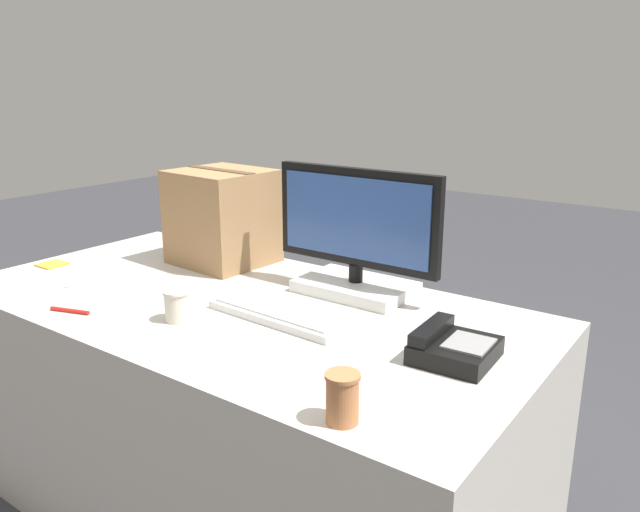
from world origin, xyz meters
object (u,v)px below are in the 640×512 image
sticky_note_pad (52,264)px  paper_cup_right (342,398)px  keyboard (280,313)px  cardboard_box (222,217)px  paper_cup_left (177,305)px  pen_marker (70,311)px  spoon (79,284)px  monitor (356,243)px  desk_phone (453,348)px

sticky_note_pad → paper_cup_right: bearing=-10.6°
keyboard → cardboard_box: 0.62m
paper_cup_left → paper_cup_right: size_ratio=0.85×
paper_cup_right → pen_marker: size_ratio=0.83×
spoon → sticky_note_pad: bearing=-92.4°
keyboard → pen_marker: keyboard is taller
monitor → pen_marker: size_ratio=4.47×
paper_cup_right → spoon: paper_cup_right is taller
paper_cup_right → sticky_note_pad: bearing=169.4°
paper_cup_left → sticky_note_pad: (-0.77, 0.10, -0.04)m
keyboard → desk_phone: (0.50, 0.04, 0.02)m
spoon → desk_phone: bearing=111.1°
desk_phone → paper_cup_right: 0.40m
pen_marker → sticky_note_pad: size_ratio=1.41×
paper_cup_left → paper_cup_right: (0.66, -0.17, 0.01)m
sticky_note_pad → monitor: bearing=20.5°
spoon → cardboard_box: bearing=168.8°
keyboard → paper_cup_left: bearing=-137.6°
sticky_note_pad → keyboard: bearing=5.0°
spoon → paper_cup_left: bearing=99.1°
keyboard → spoon: (-0.72, -0.16, -0.01)m
paper_cup_right → pen_marker: bearing=178.1°
monitor → desk_phone: size_ratio=2.80×
paper_cup_left → sticky_note_pad: size_ratio=1.00×
monitor → sticky_note_pad: monitor is taller
paper_cup_left → paper_cup_right: 0.69m
keyboard → pen_marker: size_ratio=3.52×
keyboard → sticky_note_pad: keyboard is taller
paper_cup_right → pen_marker: 0.96m
paper_cup_left → cardboard_box: cardboard_box is taller
pen_marker → paper_cup_right: bearing=160.0°
monitor → keyboard: bearing=-100.1°
paper_cup_right → spoon: (-1.17, 0.20, -0.05)m
keyboard → pen_marker: bearing=-145.6°
cardboard_box → pen_marker: bearing=-89.7°
paper_cup_right → cardboard_box: 1.18m
pen_marker → paper_cup_left: bearing=-172.9°
spoon → paper_cup_right: bearing=92.4°
paper_cup_left → paper_cup_right: bearing=-14.5°
paper_cup_right → pen_marker: paper_cup_right is taller
keyboard → paper_cup_right: paper_cup_right is taller
paper_cup_left → pen_marker: 0.33m
keyboard → sticky_note_pad: size_ratio=4.97×
sticky_note_pad → pen_marker: bearing=-26.5°
desk_phone → pen_marker: bearing=-163.4°
desk_phone → paper_cup_left: paper_cup_left is taller
paper_cup_right → cardboard_box: (-0.97, 0.66, 0.12)m
desk_phone → paper_cup_left: (-0.72, -0.22, 0.02)m
pen_marker → keyboard: bearing=-166.1°
monitor → paper_cup_left: size_ratio=6.32×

